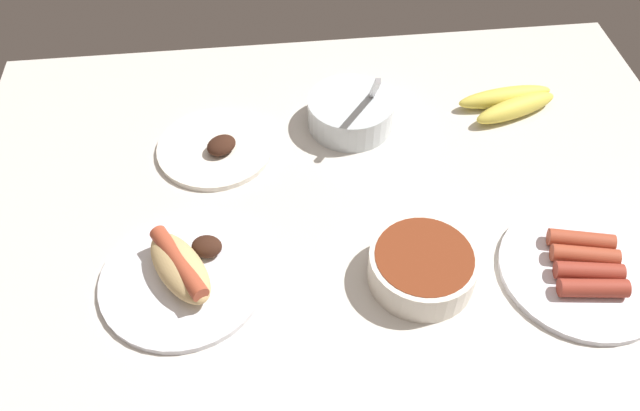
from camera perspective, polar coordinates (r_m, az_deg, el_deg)
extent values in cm
cube|color=silver|center=(101.07, 2.02, -0.76)|extent=(120.00, 90.00, 3.00)
cylinder|color=white|center=(90.79, 9.09, -5.42)|extent=(15.17, 15.17, 5.09)
cylinder|color=maroon|center=(89.08, 9.25, -4.61)|extent=(13.65, 13.65, 1.00)
cylinder|color=white|center=(109.96, -9.30, 5.08)|extent=(19.51, 19.51, 1.00)
ellipsoid|color=#381E14|center=(107.69, -8.77, 5.33)|extent=(6.50, 6.28, 2.51)
ellipsoid|color=#472819|center=(108.12, -8.71, 5.44)|extent=(4.55, 3.97, 2.22)
cylinder|color=white|center=(99.20, 22.36, -5.38)|extent=(23.82, 23.82, 1.00)
cylinder|color=#9E3828|center=(95.55, 23.13, -6.77)|extent=(9.52, 3.67, 2.53)
cylinder|color=#9E3828|center=(97.09, 22.81, -5.42)|extent=(9.57, 4.09, 2.53)
cylinder|color=#AD472D|center=(98.68, 22.50, -4.12)|extent=(9.61, 4.58, 2.53)
cylinder|color=#AD472D|center=(100.32, 22.20, -2.85)|extent=(9.61, 4.72, 2.53)
cylinder|color=white|center=(93.03, -12.07, -6.39)|extent=(23.45, 23.45, 1.00)
ellipsoid|color=tan|center=(90.88, -12.34, -5.41)|extent=(11.90, 15.00, 4.40)
cylinder|color=#AD472D|center=(89.92, -12.47, -4.96)|extent=(8.42, 12.67, 2.40)
ellipsoid|color=#381E14|center=(93.42, -10.03, -3.61)|extent=(5.05, 4.44, 2.80)
ellipsoid|color=#E5D14C|center=(119.41, 17.00, 8.30)|extent=(16.64, 8.64, 3.54)
ellipsoid|color=#E5D14C|center=(121.42, 16.12, 9.27)|extent=(17.89, 5.57, 3.39)
cylinder|color=silver|center=(112.12, 2.74, 8.28)|extent=(14.90, 14.90, 5.35)
cylinder|color=beige|center=(111.43, 2.76, 8.70)|extent=(13.11, 13.11, 2.41)
cube|color=#B7B7BC|center=(107.49, 4.79, 10.14)|extent=(1.89, 11.01, 12.70)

